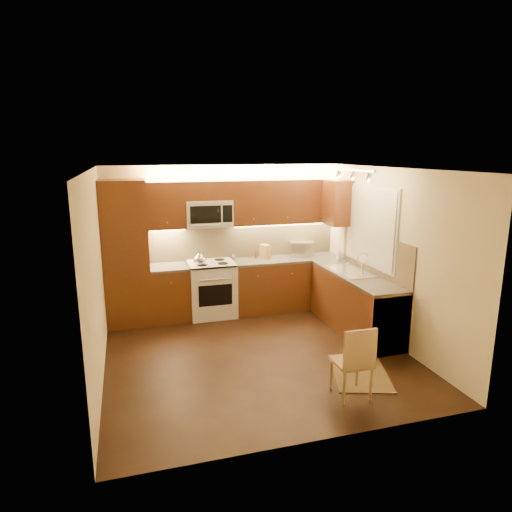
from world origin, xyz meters
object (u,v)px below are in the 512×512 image
object	(u,v)px
stove	(212,289)
soap_bottle	(340,254)
toaster_oven	(301,248)
dining_chair	(352,360)
microwave	(208,213)
kettle	(199,258)
sink	(352,267)
knife_block	(265,252)

from	to	relation	value
stove	soap_bottle	distance (m)	2.27
toaster_oven	dining_chair	size ratio (longest dim) A/B	0.49
microwave	dining_chair	distance (m)	3.55
microwave	stove	bearing A→B (deg)	-90.00
kettle	stove	bearing A→B (deg)	49.97
microwave	dining_chair	bearing A→B (deg)	-72.12
toaster_oven	sink	bearing A→B (deg)	-63.27
microwave	soap_bottle	bearing A→B (deg)	-12.16
dining_chair	stove	bearing A→B (deg)	109.54
dining_chair	soap_bottle	bearing A→B (deg)	67.43
toaster_oven	knife_block	distance (m)	0.69
toaster_oven	knife_block	xyz separation A→B (m)	(-0.69, -0.05, -0.00)
stove	soap_bottle	size ratio (longest dim) A/B	5.05
stove	sink	world-z (taller)	sink
microwave	toaster_oven	bearing A→B (deg)	0.35
kettle	dining_chair	xyz separation A→B (m)	(1.23, -2.86, -0.60)
sink	toaster_oven	distance (m)	1.32
knife_block	soap_bottle	size ratio (longest dim) A/B	1.35
sink	dining_chair	world-z (taller)	sink
kettle	soap_bottle	distance (m)	2.40
dining_chair	kettle	bearing A→B (deg)	114.20
toaster_oven	knife_block	world-z (taller)	toaster_oven
microwave	knife_block	size ratio (longest dim) A/B	3.09
microwave	knife_block	world-z (taller)	microwave
microwave	knife_block	bearing A→B (deg)	-2.14
stove	toaster_oven	xyz separation A→B (m)	(1.66, 0.15, 0.57)
stove	dining_chair	xyz separation A→B (m)	(1.02, -3.02, -0.03)
microwave	kettle	world-z (taller)	microwave
sink	kettle	bearing A→B (deg)	156.32
toaster_oven	dining_chair	xyz separation A→B (m)	(-0.65, -3.16, -0.60)
stove	kettle	xyz separation A→B (m)	(-0.22, -0.15, 0.58)
kettle	microwave	bearing A→B (deg)	67.77
microwave	dining_chair	size ratio (longest dim) A/B	0.88
sink	dining_chair	bearing A→B (deg)	-117.49
toaster_oven	knife_block	bearing A→B (deg)	-164.32
sink	soap_bottle	bearing A→B (deg)	77.11
stove	microwave	world-z (taller)	microwave
stove	soap_bottle	world-z (taller)	soap_bottle
kettle	dining_chair	distance (m)	3.17
sink	knife_block	distance (m)	1.60
stove	dining_chair	distance (m)	3.18
stove	kettle	distance (m)	0.63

